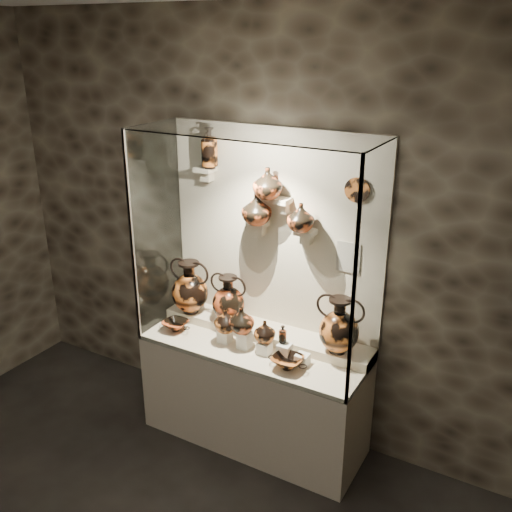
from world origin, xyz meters
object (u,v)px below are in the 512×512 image
Objects in this scene: amphora_left at (190,287)px; jug_a at (226,320)px; ovoid_vase_a at (257,209)px; kylix_left at (176,325)px; kylix_right at (288,362)px; lekythos_small at (283,333)px; jug_c at (265,331)px; amphora_right at (339,325)px; ovoid_vase_b at (268,183)px; ovoid_vase_c at (301,217)px; amphora_mid at (228,299)px; lekythos_tall at (210,146)px; jug_b at (242,320)px.

jug_a is (0.45, -0.18, -0.10)m from amphora_left.
ovoid_vase_a is at bearing 5.01° from amphora_left.
kylix_right is (1.00, -0.05, 0.01)m from kylix_left.
lekythos_small is at bearing -11.22° from amphora_left.
lekythos_small reaches higher than jug_c.
amphora_right is at bearing 30.68° from kylix_left.
ovoid_vase_c is (0.26, 0.01, -0.21)m from ovoid_vase_b.
lekythos_small is at bearing 24.40° from kylix_left.
kylix_right is 1.22× the size of ovoid_vase_a.
amphora_mid is at bearing 133.83° from kylix_right.
kylix_left is at bearing -160.96° from amphora_right.
lekythos_tall reaches higher than amphora_mid.
kylix_left is 1.35m from ovoid_vase_b.
jug_a is 0.84× the size of ovoid_vase_b.
jug_a is 1.20× the size of lekythos_small.
lekythos_small is (0.56, -0.18, -0.06)m from amphora_mid.
kylix_right is at bearing -26.11° from lekythos_small.
jug_a is at bearing -126.56° from ovoid_vase_b.
ovoid_vase_a is (-0.01, 0.24, 0.77)m from jug_b.
lekythos_tall is at bearing 85.23° from kylix_left.
ovoid_vase_a is (0.57, 0.28, 0.95)m from kylix_left.
kylix_left is at bearing -153.14° from lekythos_small.
jug_b is 1.28m from lekythos_tall.
jug_c is at bearing -41.34° from amphora_mid.
jug_c is 0.75× the size of ovoid_vase_b.
amphora_left is at bearing 157.69° from jug_c.
amphora_left is 2.00× the size of ovoid_vase_b.
amphora_left is 2.19× the size of ovoid_vase_c.
kylix_right is (0.24, -0.11, -0.12)m from jug_c.
jug_c is 0.72× the size of ovoid_vase_a.
jug_a is 0.55× the size of lekythos_tall.
kylix_right is at bearing -16.43° from amphora_left.
jug_b is at bearing 145.21° from kylix_right.
ovoid_vase_a reaches higher than amphora_right.
amphora_left is 2.89× the size of lekythos_small.
amphora_right is 1.50× the size of kylix_right.
amphora_mid reaches higher than lekythos_small.
ovoid_vase_b reaches higher than jug_c.
amphora_right is at bearing 47.93° from lekythos_small.
lekythos_small is at bearing 108.19° from kylix_right.
kylix_right is at bearing -42.30° from amphora_mid.
ovoid_vase_a reaches higher than jug_a.
ovoid_vase_b is (0.09, 0.00, 0.20)m from ovoid_vase_a.
amphora_mid reaches higher than jug_c.
lekythos_tall is (-0.29, 0.29, 1.21)m from jug_a.
amphora_left reaches higher than amphora_right.
amphora_left reaches higher than kylix_left.
kylix_right is at bearing 17.66° from kylix_left.
lekythos_tall is at bearing 137.87° from amphora_mid.
lekythos_small is at bearing -40.42° from lekythos_tall.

